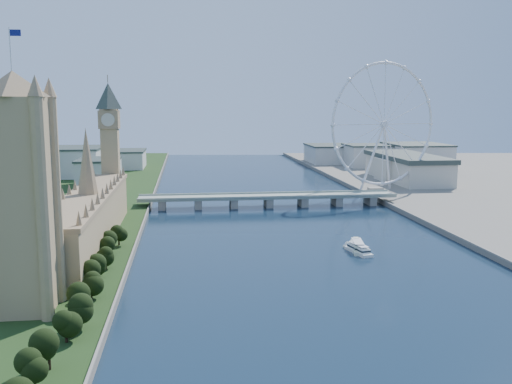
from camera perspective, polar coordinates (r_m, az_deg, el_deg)
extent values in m
plane|color=#182C43|center=(208.19, 13.70, -15.94)|extent=(2000.00, 2000.00, 0.00)
cube|color=tan|center=(243.83, -22.51, -1.40)|extent=(22.00, 22.00, 86.00)
pyramid|color=#937A59|center=(240.93, -23.25, 11.11)|extent=(28.16, 28.16, 10.00)
cylinder|color=silver|center=(241.50, -23.36, 13.00)|extent=(0.50, 0.50, 16.00)
cube|color=navy|center=(241.51, -22.93, 14.46)|extent=(4.00, 0.16, 2.40)
cube|color=tan|center=(358.05, -16.31, -2.78)|extent=(24.00, 200.00, 28.00)
cone|color=#937A59|center=(352.91, -16.56, 2.96)|extent=(12.00, 12.00, 40.00)
cube|color=tan|center=(460.22, -14.32, 3.05)|extent=(13.00, 13.00, 80.00)
cube|color=#937A59|center=(458.36, -14.47, 7.03)|extent=(15.00, 15.00, 14.00)
pyramid|color=#2D3833|center=(458.56, -14.61, 10.53)|extent=(20.02, 20.02, 20.00)
cube|color=gray|center=(487.70, 1.25, -0.47)|extent=(220.00, 22.00, 2.00)
cube|color=gray|center=(483.93, -9.36, -1.23)|extent=(6.00, 20.00, 7.50)
cube|color=gray|center=(483.59, -5.81, -1.16)|extent=(6.00, 20.00, 7.50)
cube|color=gray|center=(485.11, -2.26, -1.09)|extent=(6.00, 20.00, 7.50)
cube|color=gray|center=(488.48, 1.25, -1.02)|extent=(6.00, 20.00, 7.50)
cube|color=gray|center=(493.64, 4.70, -0.95)|extent=(6.00, 20.00, 7.50)
cube|color=gray|center=(500.56, 8.06, -0.87)|extent=(6.00, 20.00, 7.50)
cube|color=gray|center=(509.15, 11.32, -0.79)|extent=(6.00, 20.00, 7.50)
torus|color=silver|center=(564.56, 12.67, 6.64)|extent=(113.60, 39.12, 118.60)
cylinder|color=silver|center=(564.56, 12.67, 6.64)|extent=(7.25, 6.61, 6.00)
cube|color=gray|center=(578.54, 11.85, 0.34)|extent=(14.00, 10.00, 2.00)
cube|color=beige|center=(617.15, -15.43, 1.84)|extent=(40.00, 60.00, 26.00)
cube|color=beige|center=(711.74, -17.59, 2.86)|extent=(60.00, 80.00, 32.00)
cube|color=beige|center=(783.94, -12.92, 3.18)|extent=(50.00, 70.00, 22.00)
cube|color=beige|center=(799.55, 11.20, 3.55)|extent=(60.00, 60.00, 28.00)
cube|color=beige|center=(801.77, 15.73, 3.48)|extent=(70.00, 90.00, 30.00)
cube|color=beige|center=(845.92, 7.35, 3.78)|extent=(60.00, 80.00, 24.00)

